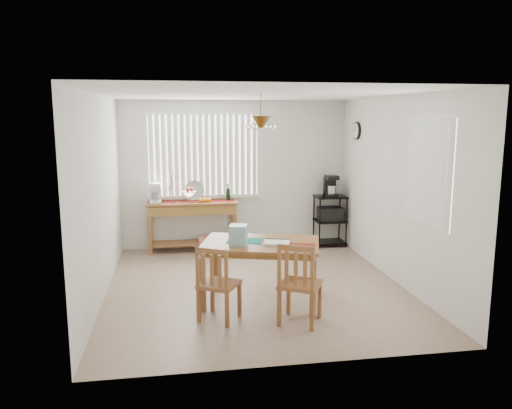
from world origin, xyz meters
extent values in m
cube|color=#9F816B|center=(0.00, 0.00, -0.01)|extent=(4.00, 4.50, 0.01)
cube|color=silver|center=(0.00, 2.30, 1.30)|extent=(4.00, 0.10, 2.60)
cube|color=silver|center=(0.00, -2.30, 1.30)|extent=(4.00, 0.10, 2.60)
cube|color=silver|center=(-2.05, 0.00, 1.30)|extent=(0.10, 4.50, 2.60)
cube|color=silver|center=(2.05, 0.00, 1.30)|extent=(0.10, 4.50, 2.60)
cube|color=white|center=(0.00, 0.00, 2.65)|extent=(4.00, 4.50, 0.10)
cube|color=white|center=(-0.55, 2.25, 1.65)|extent=(1.90, 0.01, 1.40)
cube|color=white|center=(-1.45, 2.23, 1.65)|extent=(0.07, 0.03, 1.40)
cube|color=white|center=(-1.34, 2.23, 1.65)|extent=(0.07, 0.03, 1.40)
cube|color=white|center=(-1.24, 2.23, 1.65)|extent=(0.07, 0.03, 1.40)
cube|color=white|center=(-1.13, 2.23, 1.65)|extent=(0.07, 0.03, 1.40)
cube|color=white|center=(-1.03, 2.23, 1.65)|extent=(0.07, 0.03, 1.40)
cube|color=white|center=(-0.92, 2.23, 1.65)|extent=(0.07, 0.03, 1.40)
cube|color=white|center=(-0.81, 2.23, 1.65)|extent=(0.07, 0.03, 1.40)
cube|color=white|center=(-0.71, 2.23, 1.65)|extent=(0.07, 0.03, 1.40)
cube|color=white|center=(-0.60, 2.23, 1.65)|extent=(0.07, 0.03, 1.40)
cube|color=white|center=(-0.50, 2.23, 1.65)|extent=(0.07, 0.03, 1.40)
cube|color=white|center=(-0.39, 2.23, 1.65)|extent=(0.07, 0.03, 1.40)
cube|color=white|center=(-0.29, 2.23, 1.65)|extent=(0.07, 0.03, 1.40)
cube|color=white|center=(-0.18, 2.23, 1.65)|extent=(0.07, 0.03, 1.40)
cube|color=white|center=(-0.08, 2.23, 1.65)|extent=(0.07, 0.03, 1.40)
cube|color=white|center=(0.03, 2.23, 1.65)|extent=(0.07, 0.03, 1.40)
cube|color=white|center=(0.14, 2.23, 1.65)|extent=(0.07, 0.03, 1.40)
cube|color=white|center=(0.24, 2.23, 1.65)|extent=(0.07, 0.03, 1.40)
cube|color=white|center=(0.35, 2.23, 1.65)|extent=(0.07, 0.03, 1.40)
cube|color=white|center=(-0.55, 2.22, 0.92)|extent=(1.98, 0.06, 0.06)
cube|color=white|center=(-0.55, 2.22, 2.38)|extent=(1.98, 0.06, 0.06)
cube|color=white|center=(2.00, -0.90, 1.65)|extent=(0.01, 1.10, 1.30)
cube|color=white|center=(1.99, -1.40, 1.65)|extent=(0.03, 0.07, 1.30)
cube|color=white|center=(1.99, -1.29, 1.65)|extent=(0.03, 0.07, 1.30)
cube|color=white|center=(1.99, -1.18, 1.65)|extent=(0.03, 0.07, 1.30)
cube|color=white|center=(1.99, -1.07, 1.65)|extent=(0.03, 0.07, 1.30)
cube|color=white|center=(1.99, -0.96, 1.65)|extent=(0.03, 0.07, 1.30)
cube|color=white|center=(1.99, -0.85, 1.65)|extent=(0.03, 0.07, 1.30)
cube|color=white|center=(1.99, -0.74, 1.65)|extent=(0.03, 0.07, 1.30)
cube|color=white|center=(1.99, -0.63, 1.65)|extent=(0.03, 0.07, 1.30)
cube|color=white|center=(1.99, -0.52, 1.65)|extent=(0.03, 0.07, 1.30)
cube|color=white|center=(1.99, -0.41, 1.65)|extent=(0.03, 0.07, 1.30)
cylinder|color=black|center=(1.98, 1.55, 2.08)|extent=(0.04, 0.30, 0.30)
cylinder|color=white|center=(1.95, 1.55, 2.08)|extent=(0.01, 0.25, 0.25)
cylinder|color=brown|center=(-0.02, -0.57, 2.43)|extent=(0.01, 0.01, 0.34)
cone|color=brown|center=(-0.02, -0.57, 2.25)|extent=(0.24, 0.24, 0.14)
sphere|color=white|center=(0.14, -0.57, 2.19)|extent=(0.05, 0.05, 0.05)
sphere|color=white|center=(0.06, -0.43, 2.19)|extent=(0.05, 0.05, 0.05)
sphere|color=white|center=(-0.10, -0.43, 2.19)|extent=(0.05, 0.05, 0.05)
sphere|color=white|center=(-0.18, -0.57, 2.19)|extent=(0.05, 0.05, 0.05)
sphere|color=white|center=(-0.10, -0.71, 2.19)|extent=(0.05, 0.05, 0.05)
sphere|color=white|center=(0.06, -0.71, 2.19)|extent=(0.05, 0.05, 0.05)
cube|color=brown|center=(-0.78, 2.01, 0.85)|extent=(1.54, 0.43, 0.04)
cube|color=olive|center=(-0.78, 2.01, 0.74)|extent=(1.49, 0.40, 0.15)
cube|color=brown|center=(-1.50, 1.84, 0.33)|extent=(0.06, 0.06, 0.67)
cube|color=brown|center=(-0.05, 1.84, 0.33)|extent=(0.06, 0.06, 0.67)
cube|color=brown|center=(-1.50, 2.18, 0.33)|extent=(0.06, 0.06, 0.67)
cube|color=brown|center=(-0.05, 2.18, 0.33)|extent=(0.06, 0.06, 0.67)
cube|color=brown|center=(-0.78, 2.01, 0.14)|extent=(1.43, 0.38, 0.03)
cube|color=red|center=(-0.54, 2.01, 0.21)|extent=(0.29, 0.21, 0.10)
cube|color=maroon|center=(-0.78, 2.01, 0.87)|extent=(1.47, 0.24, 0.01)
cube|color=white|center=(-1.39, 2.01, 0.89)|extent=(0.19, 0.23, 0.05)
cube|color=white|center=(-1.39, 2.09, 1.01)|extent=(0.19, 0.08, 0.29)
cube|color=white|center=(-1.39, 1.99, 1.17)|extent=(0.19, 0.21, 0.07)
cylinder|color=white|center=(-1.39, 1.98, 0.98)|extent=(0.13, 0.13, 0.13)
cylinder|color=white|center=(-0.83, 1.99, 0.92)|extent=(0.05, 0.05, 0.10)
cone|color=white|center=(-0.83, 1.99, 1.01)|extent=(0.25, 0.25, 0.09)
sphere|color=#AC1725|center=(-0.78, 1.99, 1.09)|extent=(0.08, 0.08, 0.08)
sphere|color=#AC1725|center=(-0.85, 2.04, 1.09)|extent=(0.08, 0.08, 0.08)
sphere|color=#AC1725|center=(-0.85, 1.95, 1.09)|extent=(0.08, 0.08, 0.08)
sphere|color=#F5A60C|center=(-0.64, 1.94, 0.91)|extent=(0.08, 0.08, 0.08)
sphere|color=#F5A60C|center=(-0.56, 1.94, 0.91)|extent=(0.08, 0.08, 0.08)
sphere|color=#F5A60C|center=(-0.49, 1.94, 0.91)|extent=(0.08, 0.08, 0.08)
cylinder|color=silver|center=(-0.73, 2.19, 1.04)|extent=(0.35, 0.09, 0.34)
cylinder|color=white|center=(-1.11, 2.06, 0.94)|extent=(0.08, 0.08, 0.14)
cylinder|color=#4C3823|center=(-1.11, 2.06, 1.22)|extent=(0.08, 0.04, 0.43)
cylinder|color=#4C3823|center=(-1.11, 2.06, 1.25)|extent=(0.13, 0.06, 0.47)
cylinder|color=#4C3823|center=(-1.11, 2.06, 1.20)|extent=(0.17, 0.07, 0.35)
cylinder|color=#4C3823|center=(-1.11, 2.06, 1.27)|extent=(0.05, 0.03, 0.53)
cylinder|color=#4C3823|center=(-1.11, 2.06, 1.19)|extent=(0.21, 0.10, 0.30)
cylinder|color=black|center=(-0.15, 2.06, 0.98)|extent=(0.07, 0.07, 0.22)
cylinder|color=black|center=(-0.15, 2.06, 1.13)|extent=(0.03, 0.03, 0.08)
cylinder|color=black|center=(1.44, 1.80, 0.46)|extent=(0.03, 0.03, 0.91)
cylinder|color=black|center=(1.94, 1.80, 0.46)|extent=(0.03, 0.03, 0.91)
cylinder|color=black|center=(1.44, 2.19, 0.46)|extent=(0.03, 0.03, 0.91)
cylinder|color=black|center=(1.94, 2.19, 0.46)|extent=(0.03, 0.03, 0.91)
cube|color=black|center=(1.69, 2.00, 0.90)|extent=(0.54, 0.43, 0.03)
cube|color=black|center=(1.69, 2.00, 0.46)|extent=(0.54, 0.43, 0.03)
cube|color=black|center=(1.69, 2.00, 0.06)|extent=(0.54, 0.43, 0.03)
cube|color=black|center=(1.69, 2.00, 0.59)|extent=(0.41, 0.32, 0.24)
cube|color=black|center=(1.69, 1.97, 0.94)|extent=(0.21, 0.26, 0.05)
cube|color=black|center=(1.69, 2.06, 1.07)|extent=(0.21, 0.09, 0.32)
cube|color=black|center=(1.69, 1.97, 1.25)|extent=(0.21, 0.24, 0.08)
cylinder|color=silver|center=(1.69, 1.96, 1.04)|extent=(0.14, 0.14, 0.14)
cube|color=brown|center=(-0.02, -0.57, 0.75)|extent=(1.63, 1.28, 0.04)
cube|color=olive|center=(-0.02, -0.57, 0.70)|extent=(1.51, 1.15, 0.06)
cube|color=brown|center=(-0.77, -0.77, 0.33)|extent=(0.09, 0.09, 0.67)
cube|color=brown|center=(0.50, -1.13, 0.33)|extent=(0.09, 0.09, 0.67)
cube|color=brown|center=(-0.55, -0.01, 0.33)|extent=(0.09, 0.09, 0.67)
cube|color=brown|center=(0.72, -0.36, 0.33)|extent=(0.09, 0.09, 0.67)
cube|color=#147265|center=(-0.21, -0.46, 0.77)|extent=(0.50, 0.41, 0.01)
cube|color=maroon|center=(0.38, -0.84, 0.77)|extent=(0.50, 0.41, 0.01)
cube|color=white|center=(0.16, -0.67, 0.78)|extent=(0.36, 0.32, 0.03)
cube|color=black|center=(0.20, -0.55, 0.78)|extent=(0.30, 0.11, 0.03)
cube|color=#85BCC2|center=(-0.31, -0.65, 0.89)|extent=(0.25, 0.25, 0.25)
cube|color=brown|center=(-0.59, -1.06, 0.42)|extent=(0.56, 0.56, 0.04)
cube|color=brown|center=(-0.35, -0.99, 0.20)|extent=(0.05, 0.05, 0.40)
cube|color=brown|center=(-0.65, -0.82, 0.20)|extent=(0.05, 0.05, 0.40)
cube|color=brown|center=(-0.53, -1.30, 0.20)|extent=(0.05, 0.05, 0.40)
cube|color=brown|center=(-0.83, -1.12, 0.20)|extent=(0.05, 0.05, 0.40)
cube|color=brown|center=(-0.53, -1.31, 0.67)|extent=(0.05, 0.05, 0.45)
cube|color=brown|center=(-0.84, -1.13, 0.67)|extent=(0.05, 0.05, 0.45)
cube|color=brown|center=(-0.68, -1.22, 0.86)|extent=(0.34, 0.21, 0.06)
cube|color=brown|center=(-0.60, -1.27, 0.64)|extent=(0.04, 0.04, 0.36)
cube|color=brown|center=(-0.68, -1.22, 0.64)|extent=(0.04, 0.04, 0.36)
cube|color=brown|center=(-0.77, -1.17, 0.64)|extent=(0.04, 0.04, 0.36)
cube|color=brown|center=(0.31, -1.29, 0.45)|extent=(0.59, 0.59, 0.04)
cube|color=brown|center=(0.56, -1.21, 0.21)|extent=(0.06, 0.06, 0.43)
cube|color=brown|center=(0.23, -1.03, 0.21)|extent=(0.06, 0.06, 0.43)
cube|color=brown|center=(0.38, -1.54, 0.21)|extent=(0.06, 0.06, 0.43)
cube|color=brown|center=(0.05, -1.36, 0.21)|extent=(0.06, 0.06, 0.43)
cube|color=brown|center=(0.37, -1.55, 0.71)|extent=(0.05, 0.05, 0.48)
cube|color=brown|center=(0.05, -1.37, 0.71)|extent=(0.05, 0.05, 0.48)
cube|color=brown|center=(0.21, -1.46, 0.91)|extent=(0.36, 0.22, 0.06)
cube|color=brown|center=(0.30, -1.51, 0.68)|extent=(0.05, 0.04, 0.38)
cube|color=brown|center=(0.21, -1.46, 0.68)|extent=(0.05, 0.04, 0.38)
cube|color=brown|center=(0.12, -1.41, 0.68)|extent=(0.05, 0.04, 0.38)
camera|label=1|loc=(-1.05, -6.51, 2.31)|focal=35.00mm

